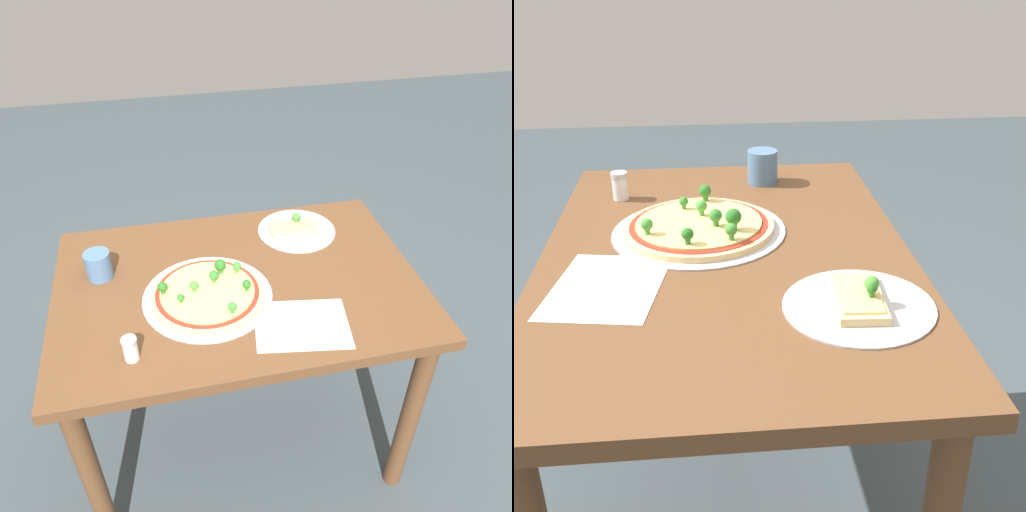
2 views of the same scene
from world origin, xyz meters
TOP-DOWN VIEW (x-y plane):
  - ground_plane at (0.00, 0.00)m, footprint 8.00×8.00m
  - dining_table at (0.00, 0.00)m, footprint 1.10×0.76m
  - pizza_tray_whole at (0.10, 0.05)m, footprint 0.38×0.38m
  - pizza_tray_slice at (-0.25, -0.22)m, footprint 0.27×0.27m
  - drinking_cup at (0.41, -0.11)m, footprint 0.08×0.08m
  - condiment_shaker at (0.32, 0.25)m, footprint 0.04×0.04m
  - paper_menu at (-0.14, 0.23)m, footprint 0.29×0.23m

SIDE VIEW (x-z plane):
  - ground_plane at x=0.00m, z-range 0.00..0.00m
  - dining_table at x=0.00m, z-range 0.27..1.03m
  - paper_menu at x=-0.14m, z-range 0.77..0.77m
  - pizza_tray_slice at x=-0.25m, z-range 0.75..0.81m
  - pizza_tray_whole at x=0.10m, z-range 0.75..0.82m
  - condiment_shaker at x=0.32m, z-range 0.77..0.84m
  - drinking_cup at x=0.41m, z-range 0.77..0.86m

